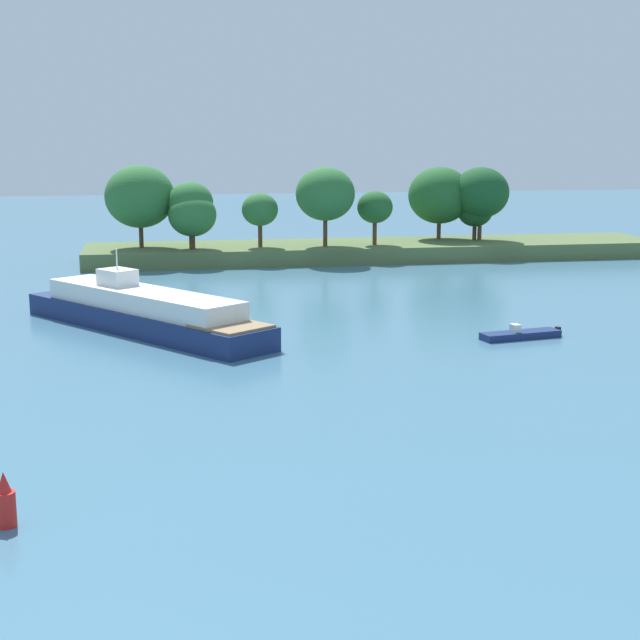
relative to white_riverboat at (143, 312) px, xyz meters
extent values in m
cube|color=#566B3D|center=(24.33, 34.21, -0.46)|extent=(60.75, 10.87, 1.67)
cylinder|color=#513823|center=(-0.23, 33.84, 1.56)|extent=(0.44, 0.44, 2.37)
ellipsoid|color=#2D6B33|center=(-0.23, 33.84, 5.52)|extent=(6.95, 6.95, 6.25)
cylinder|color=#513823|center=(4.70, 32.40, 1.76)|extent=(0.44, 0.44, 2.78)
ellipsoid|color=#2D6B33|center=(4.70, 32.40, 4.97)|extent=(4.54, 4.54, 4.09)
cylinder|color=#513823|center=(4.83, 31.70, 1.13)|extent=(0.44, 0.44, 1.51)
ellipsoid|color=#2D6B33|center=(4.83, 31.70, 3.80)|extent=(4.79, 4.79, 4.31)
cylinder|color=#513823|center=(11.65, 32.32, 1.54)|extent=(0.44, 0.44, 2.33)
ellipsoid|color=#2D6B33|center=(11.65, 32.32, 4.18)|extent=(3.68, 3.68, 3.31)
cylinder|color=#513823|center=(18.28, 31.83, 1.83)|extent=(0.44, 0.44, 2.92)
ellipsoid|color=#2D6B33|center=(18.28, 31.83, 5.70)|extent=(6.02, 6.02, 5.42)
cylinder|color=#513823|center=(23.59, 32.34, 1.57)|extent=(0.44, 0.44, 2.41)
ellipsoid|color=#235B28|center=(23.59, 32.34, 4.25)|extent=(3.67, 3.67, 3.30)
cylinder|color=#513823|center=(31.79, 36.38, 1.39)|extent=(0.44, 0.44, 2.03)
ellipsoid|color=#235B28|center=(31.79, 36.38, 5.13)|extent=(6.82, 6.82, 6.14)
cylinder|color=#513823|center=(35.41, 35.03, 1.18)|extent=(0.44, 0.44, 1.62)
ellipsoid|color=#194C23|center=(35.41, 35.03, 3.51)|extent=(3.81, 3.81, 3.43)
cylinder|color=#513823|center=(35.79, 34.50, 1.71)|extent=(0.44, 0.44, 2.68)
ellipsoid|color=#194C23|center=(35.79, 34.50, 5.48)|extent=(6.06, 6.06, 5.46)
cube|color=navy|center=(-0.02, 0.03, -0.56)|extent=(16.35, 20.25, 1.47)
cube|color=white|center=(-0.02, 0.03, 0.82)|extent=(12.98, 15.96, 1.30)
cube|color=white|center=(-1.65, 2.26, 2.02)|extent=(2.91, 3.03, 1.10)
cube|color=#937551|center=(5.20, -7.10, 0.25)|extent=(5.32, 5.39, 0.16)
cylinder|color=silver|center=(-1.65, 2.26, 3.27)|extent=(0.10, 0.10, 1.40)
cube|color=navy|center=(23.73, -6.77, -1.07)|extent=(5.47, 2.23, 0.46)
cube|color=white|center=(23.34, -6.84, -0.59)|extent=(0.61, 0.74, 0.50)
cube|color=black|center=(26.50, -6.28, -1.02)|extent=(0.33, 0.36, 0.56)
cylinder|color=red|center=(-4.41, -31.59, -0.70)|extent=(0.70, 0.70, 1.20)
cone|color=red|center=(-4.41, -31.59, 0.25)|extent=(0.49, 0.49, 0.70)
camera|label=1|loc=(0.59, -62.13, 11.38)|focal=52.63mm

